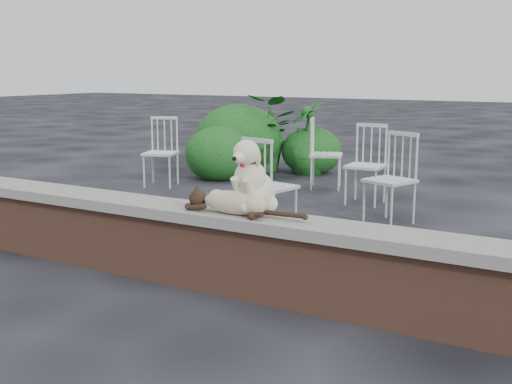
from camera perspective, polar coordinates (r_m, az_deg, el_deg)
The scene contains 13 objects.
ground at distance 4.97m, azimuth -6.95°, elevation -7.70°, with size 60.00×60.00×0.00m, color black.
brick_wall at distance 4.90m, azimuth -7.02°, elevation -4.92°, with size 6.00×0.30×0.50m, color brown.
capstone at distance 4.83m, azimuth -7.10°, elevation -1.60°, with size 6.20×0.40×0.08m, color slate.
dog at distance 4.51m, azimuth -0.06°, elevation 1.56°, with size 0.35×0.46×0.53m, color beige, non-canonical shape.
cat at distance 4.46m, azimuth -1.93°, elevation -0.81°, with size 1.10×0.26×0.19m, color tan, non-canonical shape.
chair_d at distance 6.72m, azimuth 11.79°, elevation 1.15°, with size 0.56×0.56×0.94m, color silver, non-canonical shape.
chair_a at distance 8.85m, azimuth -8.47°, elevation 3.53°, with size 0.56×0.56×0.94m, color silver, non-canonical shape.
chair_e at distance 8.64m, azimuth 6.25°, elevation 3.41°, with size 0.56×0.56×0.94m, color silver, non-canonical shape.
chair_c at distance 6.23m, azimuth 1.25°, elevation 0.62°, with size 0.56×0.56×0.94m, color silver, non-canonical shape.
chair_b at distance 7.68m, azimuth 9.72°, elevation 2.41°, with size 0.56×0.56×0.94m, color silver, non-canonical shape.
potted_plant_a at distance 10.01m, azimuth 0.81°, elevation 5.25°, with size 1.08×0.94×1.20m, color #134214.
potted_plant_b at distance 9.79m, azimuth 4.66°, elevation 4.83°, with size 0.63×0.63×1.12m, color #134214.
shrubbery at distance 9.88m, azimuth -0.76°, elevation 4.20°, with size 2.23×2.12×1.11m.
Camera 1 is at (2.88, -3.73, 1.57)m, focal length 45.08 mm.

